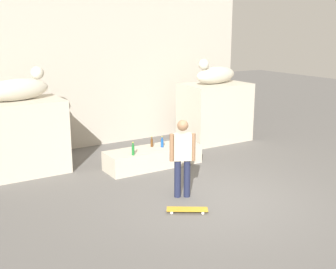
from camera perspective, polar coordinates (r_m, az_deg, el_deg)
The scene contains 12 objects.
ground_plane at distance 9.09m, azimuth 6.53°, elevation -8.76°, with size 40.00×40.00×0.00m, color #605E5B.
facade_wall at distance 13.26m, azimuth -8.55°, elevation 12.22°, with size 9.33×0.60×6.22m, color #BAB1A1.
pedestal_left at distance 11.07m, azimuth -18.86°, elevation -0.32°, with size 2.04×1.33×1.80m, color beige.
pedestal_right at distance 13.58m, azimuth 6.22°, elevation 2.94°, with size 2.04×1.33×1.80m, color beige.
statue_reclining_left at distance 10.86m, azimuth -19.18°, elevation 5.77°, with size 1.69×0.91×0.78m.
statue_reclining_right at distance 13.37m, azimuth 6.25°, elevation 7.91°, with size 1.68×0.84×0.78m.
ledge_block at distance 11.10m, azimuth -1.98°, elevation -3.02°, with size 2.51×0.81×0.49m, color beige.
skater at distance 8.95m, azimuth 1.92°, elevation -2.74°, with size 0.49×0.34×1.67m.
skateboard at distance 8.50m, azimuth 2.56°, elevation -9.87°, with size 0.78×0.60×0.08m.
bottle_blue at distance 11.08m, azimuth -0.78°, elevation -1.10°, with size 0.07×0.07×0.28m.
bottle_green at distance 10.43m, azimuth -4.65°, elevation -2.01°, with size 0.07×0.07×0.33m.
bottle_brown at distance 11.12m, azimuth -2.16°, elevation -1.08°, with size 0.06×0.06×0.27m.
Camera 1 is at (-5.22, -6.55, 3.53)m, focal length 46.05 mm.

